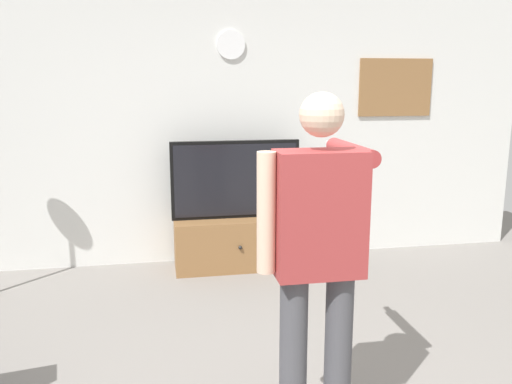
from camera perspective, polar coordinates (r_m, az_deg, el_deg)
back_wall at (r=5.36m, az=-3.77°, el=6.90°), size 6.40×0.10×2.70m
tv_stand at (r=5.25m, az=-2.07°, el=-5.47°), size 1.20×0.45×0.50m
television at (r=5.14m, az=-2.20°, el=1.33°), size 1.24×0.07×0.75m
wall_clock at (r=5.31m, az=-2.71°, el=15.43°), size 0.27×0.03×0.27m
framed_picture at (r=5.79m, az=14.63°, el=10.75°), size 0.79×0.04×0.58m
person_standing_nearer_lamp at (r=2.63m, az=6.61°, el=-6.05°), size 0.61×0.78×1.76m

